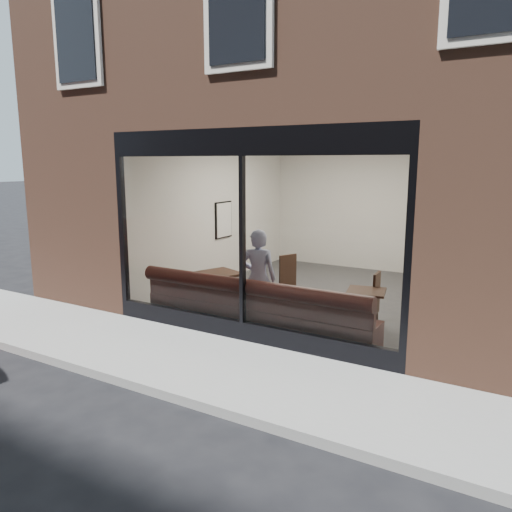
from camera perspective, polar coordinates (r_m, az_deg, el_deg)
The scene contains 21 objects.
ground at distance 6.33m, azimuth -11.73°, elevation -14.95°, with size 120.00×120.00×0.00m, color black.
sidewalk_near at distance 7.03m, azimuth -6.15°, elevation -12.04°, with size 40.00×2.00×0.01m, color gray.
kerb_near at distance 6.27m, azimuth -12.07°, elevation -14.61°, with size 40.00×0.10×0.12m, color gray.
host_building_pier_left at distance 14.42m, azimuth -1.65°, elevation 6.31°, with size 2.50×12.00×3.20m, color brown.
host_building_backfill at distance 15.71m, azimuth 16.14°, elevation 6.26°, with size 5.00×6.00×3.20m, color brown.
cafe_floor at distance 10.33m, azimuth 7.22°, elevation -4.48°, with size 6.00×6.00×0.00m, color #2D2D30.
cafe_ceiling at distance 9.98m, azimuth 7.66°, elevation 13.37°, with size 6.00×6.00×0.00m, color white.
cafe_wall_back at distance 12.82m, azimuth 12.73°, elevation 5.49°, with size 5.00×5.00×0.00m, color silver.
cafe_wall_left at distance 11.24m, azimuth -4.36°, elevation 5.01°, with size 6.00×6.00×0.00m, color silver.
cafe_wall_right at distance 9.35m, azimuth 21.62°, elevation 3.12°, with size 6.00×6.00×0.00m, color silver.
storefront_kick at distance 7.78m, azimuth -1.51°, elevation -8.53°, with size 5.00×0.10×0.30m, color black.
storefront_header at distance 7.35m, azimuth -1.62°, elevation 12.93°, with size 5.00×0.10×0.40m, color black.
storefront_mullion at distance 7.44m, azimuth -1.56°, elevation 1.70°, with size 0.06×0.10×2.50m, color black.
storefront_glass at distance 7.41m, azimuth -1.69°, elevation 1.67°, with size 4.80×4.80×0.00m, color white.
banquette at distance 8.08m, azimuth 0.00°, elevation -7.23°, with size 4.00×0.55×0.45m, color #3A1516.
person at distance 8.27m, azimuth 0.25°, elevation -2.54°, with size 0.60×0.39×1.64m, color #A7B2DD.
cafe_table_left at distance 8.97m, azimuth -4.34°, elevation -2.02°, with size 0.69×0.69×0.04m, color black.
cafe_table_right at distance 7.92m, azimuth 12.49°, elevation -3.98°, with size 0.57×0.57×0.04m, color black.
cafe_chair_left at distance 9.94m, azimuth 2.95°, elevation -3.70°, with size 0.40×0.40×0.04m, color black.
cafe_chair_right at distance 8.52m, azimuth 12.23°, elevation -6.42°, with size 0.38×0.38×0.04m, color black.
wall_poster at distance 11.38m, azimuth -3.66°, elevation 4.15°, with size 0.02×0.57×0.77m, color white.
Camera 1 is at (3.90, -4.17, 2.72)m, focal length 35.00 mm.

